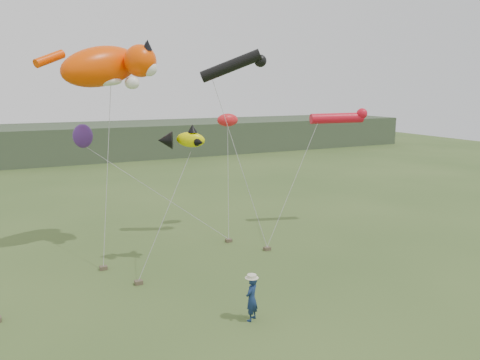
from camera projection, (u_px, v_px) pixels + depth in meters
name	position (u px, v px, depth m)	size (l,w,h in m)	color
ground	(245.00, 310.00, 18.03)	(120.00, 120.00, 0.00)	#385123
headland	(56.00, 143.00, 55.81)	(90.00, 13.00, 4.00)	#2D3D28
festival_attendant	(252.00, 299.00, 17.13)	(0.62, 0.41, 1.69)	navy
sandbag_anchors	(160.00, 268.00, 22.08)	(13.05, 4.84, 0.17)	brown
cat_kite	(110.00, 66.00, 23.28)	(5.72, 3.46, 2.70)	#FF4700
fish_kite	(181.00, 139.00, 21.67)	(2.35, 1.54, 1.14)	#DBDA00
tube_kites	(290.00, 92.00, 26.45)	(10.29, 2.16, 4.15)	black
misc_kites	(145.00, 129.00, 26.52)	(9.18, 2.52, 1.80)	red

